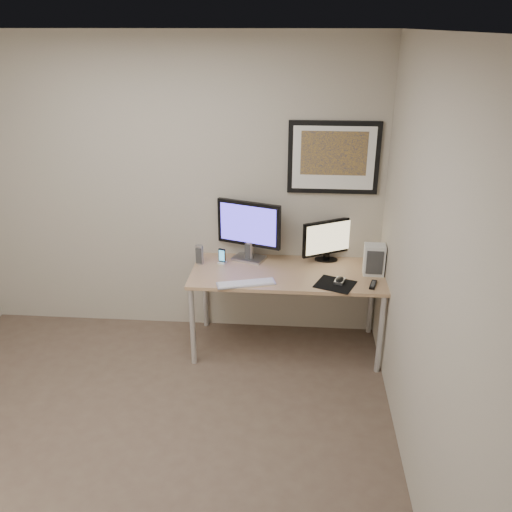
% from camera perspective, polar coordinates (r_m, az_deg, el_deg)
% --- Properties ---
extents(floor, '(3.60, 3.60, 0.00)m').
position_cam_1_polar(floor, '(3.95, -13.04, -19.22)').
color(floor, '#4F3C31').
rests_on(floor, ground).
extents(room, '(3.60, 3.60, 3.60)m').
position_cam_1_polar(room, '(3.51, -13.35, 6.29)').
color(room, white).
rests_on(room, ground).
extents(desk, '(1.60, 0.70, 0.73)m').
position_cam_1_polar(desk, '(4.55, 3.30, -2.41)').
color(desk, '#906846').
rests_on(desk, floor).
extents(framed_art, '(0.75, 0.04, 0.60)m').
position_cam_1_polar(framed_art, '(4.56, 8.17, 10.21)').
color(framed_art, black).
rests_on(framed_art, room).
extents(monitor_large, '(0.56, 0.26, 0.53)m').
position_cam_1_polar(monitor_large, '(4.64, -0.76, 2.96)').
color(monitor_large, '#A7A7AC').
rests_on(monitor_large, desk).
extents(monitor_tv, '(0.43, 0.25, 0.37)m').
position_cam_1_polar(monitor_tv, '(4.69, 7.51, 1.75)').
color(monitor_tv, black).
rests_on(monitor_tv, desk).
extents(speaker_left, '(0.07, 0.07, 0.17)m').
position_cam_1_polar(speaker_left, '(4.66, -5.96, 0.17)').
color(speaker_left, '#A7A7AC').
rests_on(speaker_left, desk).
extents(speaker_right, '(0.09, 0.09, 0.17)m').
position_cam_1_polar(speaker_right, '(4.71, -0.70, 0.57)').
color(speaker_right, '#A7A7AC').
rests_on(speaker_right, desk).
extents(phone_dock, '(0.08, 0.08, 0.14)m').
position_cam_1_polar(phone_dock, '(4.65, -3.60, -0.02)').
color(phone_dock, black).
rests_on(phone_dock, desk).
extents(keyboard, '(0.48, 0.25, 0.02)m').
position_cam_1_polar(keyboard, '(4.30, -1.06, -2.89)').
color(keyboard, silver).
rests_on(keyboard, desk).
extents(mousepad, '(0.36, 0.35, 0.00)m').
position_cam_1_polar(mousepad, '(4.34, 8.33, -2.96)').
color(mousepad, black).
rests_on(mousepad, desk).
extents(mouse, '(0.10, 0.13, 0.04)m').
position_cam_1_polar(mouse, '(4.37, 8.81, -2.50)').
color(mouse, black).
rests_on(mouse, mousepad).
extents(remote, '(0.08, 0.16, 0.02)m').
position_cam_1_polar(remote, '(4.37, 12.22, -2.95)').
color(remote, black).
rests_on(remote, desk).
extents(fan_unit, '(0.17, 0.13, 0.26)m').
position_cam_1_polar(fan_unit, '(4.53, 12.33, -0.37)').
color(fan_unit, silver).
rests_on(fan_unit, desk).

